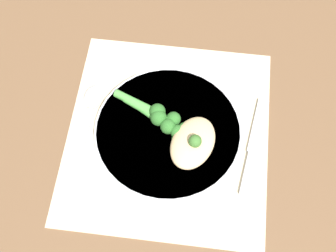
{
  "coord_description": "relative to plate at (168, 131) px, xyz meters",
  "views": [
    {
      "loc": [
        0.37,
        0.05,
        0.75
      ],
      "look_at": [
        0.0,
        0.0,
        0.03
      ],
      "focal_mm": 50.0,
      "sensor_mm": 36.0,
      "label": 1
    }
  ],
  "objects": [
    {
      "name": "ground_plane",
      "position": [
        0.0,
        0.0,
        -0.01
      ],
      "size": [
        3.0,
        3.0,
        0.0
      ],
      "primitive_type": "plane",
      "color": "brown"
    },
    {
      "name": "placemat",
      "position": [
        0.0,
        0.0,
        -0.01
      ],
      "size": [
        0.39,
        0.36,
        0.0
      ],
      "color": "beige",
      "rests_on": "ground_plane"
    },
    {
      "name": "plate",
      "position": [
        0.0,
        0.0,
        0.0
      ],
      "size": [
        0.26,
        0.26,
        0.01
      ],
      "color": "silver",
      "rests_on": "placemat"
    },
    {
      "name": "chicken_fillet",
      "position": [
        0.03,
        0.05,
        0.02
      ],
      "size": [
        0.12,
        0.1,
        0.03
      ],
      "rotation": [
        0.0,
        0.0,
        2.84
      ],
      "color": "#DBBC89",
      "rests_on": "plate"
    },
    {
      "name": "pesto_dollop_primary",
      "position": [
        0.03,
        0.05,
        0.04
      ],
      "size": [
        0.02,
        0.02,
        0.02
      ],
      "color": "#3D702D",
      "rests_on": "chicken_fillet"
    },
    {
      "name": "broccoli_stalk_left",
      "position": [
        0.0,
        0.01,
        0.02
      ],
      "size": [
        0.08,
        0.11,
        0.02
      ],
      "rotation": [
        0.0,
        0.0,
        5.75
      ],
      "color": "#51A847",
      "rests_on": "plate"
    },
    {
      "name": "broccoli_stalk_front",
      "position": [
        -0.01,
        -0.01,
        0.02
      ],
      "size": [
        0.07,
        0.11,
        0.03
      ],
      "rotation": [
        0.0,
        0.0,
        5.83
      ],
      "color": "#51A847",
      "rests_on": "plate"
    },
    {
      "name": "broccoli_stalk_right",
      "position": [
        -0.03,
        -0.03,
        0.02
      ],
      "size": [
        0.07,
        0.1,
        0.03
      ],
      "rotation": [
        0.0,
        0.0,
        5.9
      ],
      "color": "#51A847",
      "rests_on": "plate"
    },
    {
      "name": "knife",
      "position": [
        0.01,
        0.15,
        -0.01
      ],
      "size": [
        0.19,
        0.05,
        0.01
      ],
      "rotation": [
        0.0,
        0.0,
        1.42
      ],
      "color": "silver",
      "rests_on": "placemat"
    },
    {
      "name": "spoon",
      "position": [
        -0.04,
        -0.15,
        -0.0
      ],
      "size": [
        0.17,
        0.04,
        0.01
      ],
      "rotation": [
        0.0,
        0.0,
        1.55
      ],
      "color": "silver",
      "rests_on": "placemat"
    }
  ]
}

